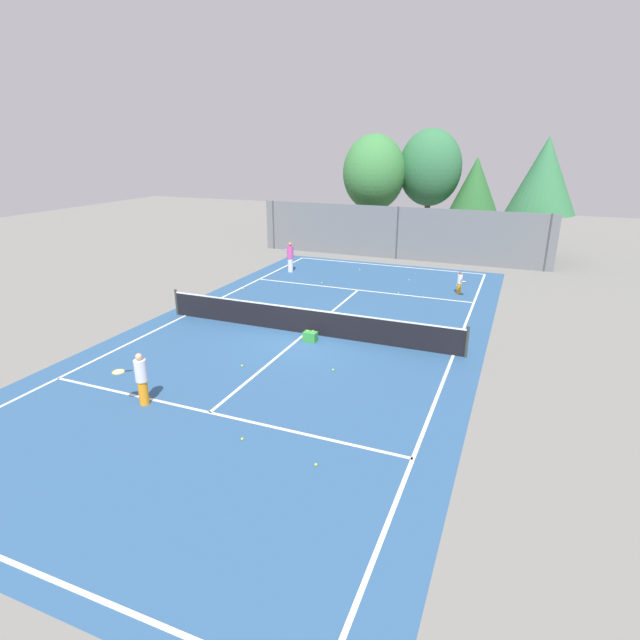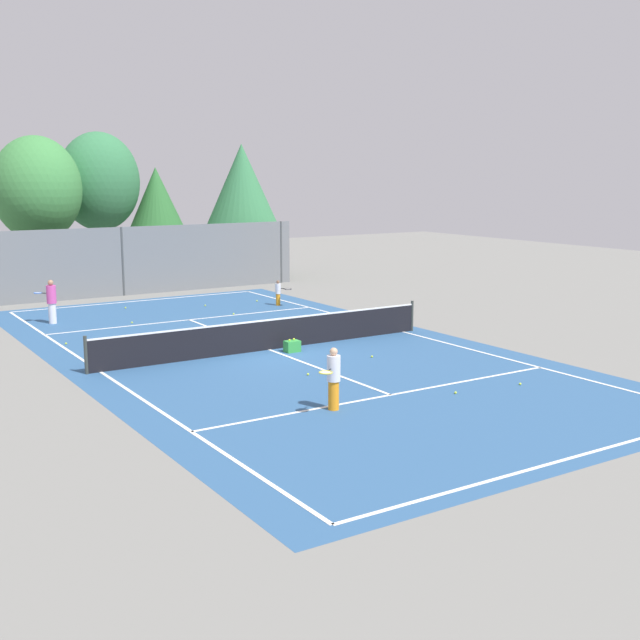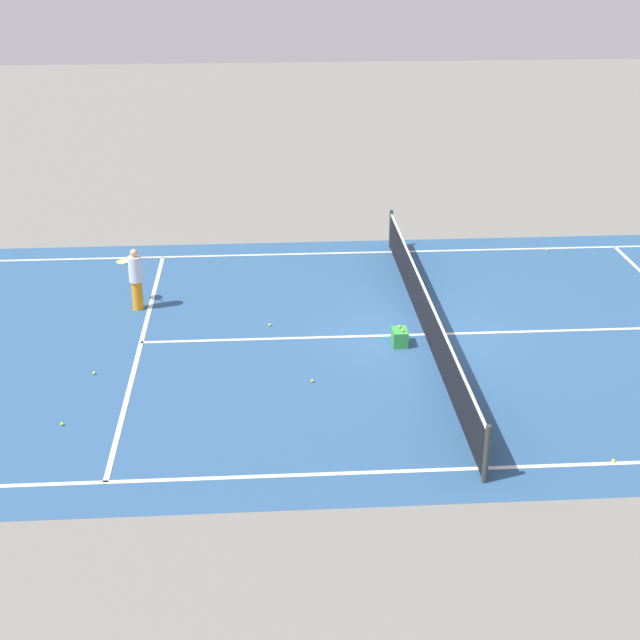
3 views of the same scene
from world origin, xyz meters
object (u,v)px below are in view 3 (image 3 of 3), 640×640
Objects in this scene: tennis_ball_4 at (270,325)px; tennis_ball_8 at (614,461)px; ball_crate at (400,337)px; tennis_ball_2 at (312,381)px; player_2 at (136,278)px; tennis_ball_0 at (62,424)px; tennis_ball_6 at (94,373)px; tennis_ball_7 at (547,250)px.

tennis_ball_8 is at bearing 43.83° from tennis_ball_4.
tennis_ball_2 is at bearing -50.81° from ball_crate.
player_2 is at bearing -129.21° from tennis_ball_8.
tennis_ball_6 is (-2.06, 0.28, 0.00)m from tennis_ball_0.
ball_crate is 3.09m from tennis_ball_4.
tennis_ball_7 is (-5.77, 5.03, -0.15)m from ball_crate.
tennis_ball_2 is 1.00× the size of tennis_ball_6.
tennis_ball_7 is at bearing 120.36° from tennis_ball_6.
ball_crate reaches higher than tennis_ball_8.
tennis_ball_0 and tennis_ball_6 have the same top height.
tennis_ball_0 is 14.78m from tennis_ball_7.
tennis_ball_0 is at bearing -100.98° from tennis_ball_8.
tennis_ball_6 is at bearing -81.25° from ball_crate.
tennis_ball_0 is at bearing -43.06° from tennis_ball_4.
tennis_ball_8 is (10.75, -1.97, 0.00)m from tennis_ball_7.
player_2 reaches higher than tennis_ball_8.
player_2 is 23.10× the size of tennis_ball_8.
tennis_ball_2 and tennis_ball_6 have the same top height.
tennis_ball_7 is at bearing 169.62° from tennis_ball_8.
tennis_ball_7 is (-6.78, 11.57, 0.00)m from tennis_ball_6.
tennis_ball_0 and tennis_ball_4 have the same top height.
tennis_ball_6 and tennis_ball_8 have the same top height.
tennis_ball_0 is 4.99m from tennis_ball_2.
tennis_ball_7 is 1.00× the size of tennis_ball_8.
player_2 is 5.60m from tennis_ball_0.
tennis_ball_6 is at bearing -98.20° from tennis_ball_2.
tennis_ball_4 is (1.25, 3.16, -0.76)m from player_2.
tennis_ball_8 is (4.98, 3.06, -0.15)m from ball_crate.
tennis_ball_4 is at bearing 120.64° from tennis_ball_6.
player_2 is 3.55m from tennis_ball_6.
tennis_ball_4 is (-4.24, 3.97, 0.00)m from tennis_ball_0.
player_2 is 23.10× the size of tennis_ball_4.
tennis_ball_8 is (6.16, 5.91, 0.00)m from tennis_ball_4.
player_2 is at bearing 171.69° from tennis_ball_0.
player_2 reaches higher than tennis_ball_2.
tennis_ball_7 is at bearing 136.45° from tennis_ball_2.
tennis_ball_6 is at bearing 172.34° from tennis_ball_0.
tennis_ball_2 and tennis_ball_7 have the same top height.
tennis_ball_0 is 5.81m from tennis_ball_4.
tennis_ball_7 is (-7.43, 7.06, 0.00)m from tennis_ball_2.
ball_crate is at bearing 129.19° from tennis_ball_2.
ball_crate is 7.24× the size of tennis_ball_8.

